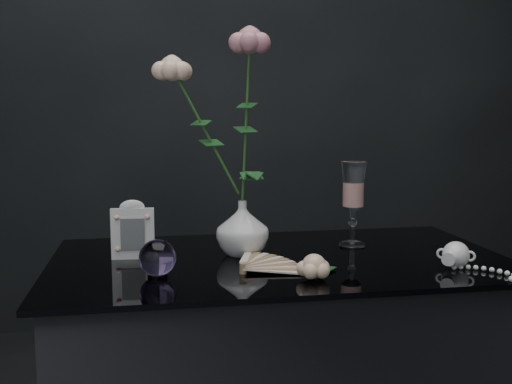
{
  "coord_description": "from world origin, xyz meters",
  "views": [
    {
      "loc": [
        -0.29,
        -1.28,
        1.1
      ],
      "look_at": [
        -0.06,
        0.02,
        0.92
      ],
      "focal_mm": 42.0,
      "sensor_mm": 36.0,
      "label": 1
    }
  ],
  "objects": [
    {
      "name": "roses",
      "position": [
        -0.13,
        0.09,
        1.09
      ],
      "size": [
        0.26,
        0.11,
        0.45
      ],
      "color": "#FABD9C",
      "rests_on": "vase"
    },
    {
      "name": "pearl_jar",
      "position": [
        0.36,
        -0.1,
        0.79
      ],
      "size": [
        0.29,
        0.29,
        0.06
      ],
      "primitive_type": null,
      "rotation": [
        0.0,
        0.0,
        -0.59
      ],
      "color": "silver",
      "rests_on": "table"
    },
    {
      "name": "wine_glass",
      "position": [
        0.21,
        0.14,
        0.87
      ],
      "size": [
        0.07,
        0.07,
        0.21
      ],
      "primitive_type": null,
      "rotation": [
        0.0,
        0.0,
        0.1
      ],
      "color": "white",
      "rests_on": "table"
    },
    {
      "name": "picture_frame",
      "position": [
        -0.34,
        0.1,
        0.83
      ],
      "size": [
        0.11,
        0.09,
        0.14
      ],
      "primitive_type": null,
      "rotation": [
        0.0,
        0.0,
        -0.06
      ],
      "color": "silver",
      "rests_on": "table"
    },
    {
      "name": "vase",
      "position": [
        -0.08,
        0.09,
        0.83
      ],
      "size": [
        0.14,
        0.14,
        0.13
      ],
      "primitive_type": "imported",
      "rotation": [
        0.0,
        0.0,
        -0.13
      ],
      "color": "silver",
      "rests_on": "table"
    },
    {
      "name": "paper_fan",
      "position": [
        -0.11,
        -0.07,
        0.78
      ],
      "size": [
        0.29,
        0.24,
        0.03
      ],
      "primitive_type": null,
      "rotation": [
        0.0,
        0.0,
        0.17
      ],
      "color": "beige",
      "rests_on": "table"
    },
    {
      "name": "paperweight",
      "position": [
        -0.28,
        -0.06,
        0.8
      ],
      "size": [
        0.08,
        0.08,
        0.08
      ],
      "primitive_type": null,
      "rotation": [
        0.0,
        0.0,
        -0.08
      ],
      "color": "#9275BE",
      "rests_on": "table"
    },
    {
      "name": "loose_rose",
      "position": [
        0.03,
        -0.14,
        0.79
      ],
      "size": [
        0.16,
        0.18,
        0.05
      ],
      "primitive_type": null,
      "rotation": [
        0.0,
        0.0,
        0.34
      ],
      "color": "beige",
      "rests_on": "table"
    }
  ]
}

